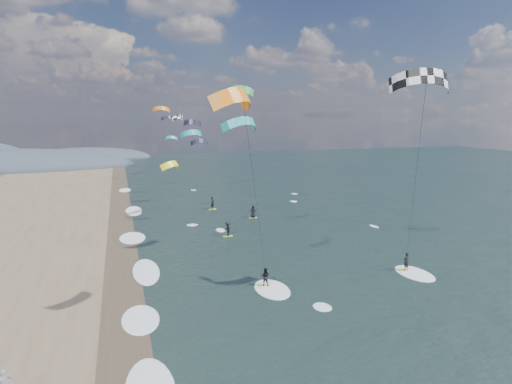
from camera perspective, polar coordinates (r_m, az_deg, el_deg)
name	(u,v)px	position (r m, az deg, el deg)	size (l,w,h in m)	color
ground	(332,338)	(27.78, 10.08, -18.60)	(260.00, 260.00, 0.00)	black
wet_sand_strip	(123,297)	(34.11, -17.29, -13.25)	(3.00, 240.00, 0.00)	#382D23
kitesurfer_near_a	(423,127)	(31.94, 21.42, 8.09)	(7.72, 8.73, 16.73)	#C7EA29
kitesurfer_near_b	(254,173)	(27.59, -0.30, 2.54)	(6.79, 8.93, 15.41)	#C7EA29
far_kitesurfers	(232,216)	(53.52, -3.16, -3.27)	(6.40, 15.18, 1.81)	#C7EA29
bg_kite_field	(186,124)	(77.54, -9.26, 8.97)	(11.48, 77.37, 10.49)	black
shoreline_surf	(137,273)	(38.53, -15.57, -10.40)	(2.40, 79.40, 0.11)	white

